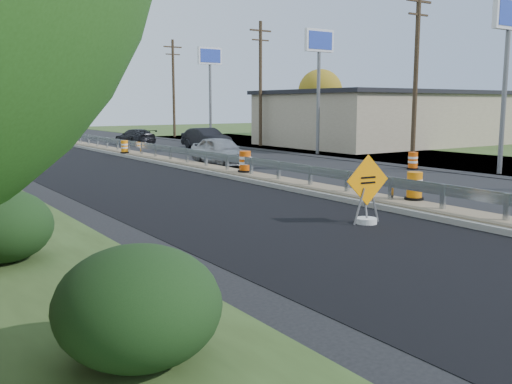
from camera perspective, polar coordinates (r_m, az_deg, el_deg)
ground at (r=18.66m, az=13.27°, el=-1.40°), size 140.00×140.00×0.00m
milled_overlay at (r=24.42m, az=-11.74°, el=1.03°), size 7.20×120.00×0.01m
median at (r=24.70m, az=-0.47°, el=1.54°), size 1.60×55.00×0.23m
guardrail at (r=25.46m, az=-1.73°, el=3.15°), size 0.10×46.15×0.72m
retail_building_near at (r=47.38m, az=12.83°, el=7.27°), size 18.50×12.50×4.27m
pylon_sign_south at (r=28.76m, az=23.93°, el=14.54°), size 2.20×0.30×7.90m
pylon_sign_mid at (r=37.37m, az=6.33°, el=13.72°), size 2.20×0.30×7.90m
pylon_sign_north at (r=48.86m, az=-4.63°, el=12.57°), size 2.20×0.30×7.90m
utility_pole_smid at (r=33.01m, az=15.70°, el=11.43°), size 1.90×0.26×9.40m
utility_pole_nmid at (r=44.23m, az=0.45°, el=11.00°), size 1.90×0.26×9.40m
utility_pole_north at (r=57.21m, az=-8.25°, el=10.40°), size 1.90×0.26×9.40m
hedge_south at (r=7.32m, az=-11.70°, el=-11.05°), size 2.09×2.09×1.52m
hedge_mid at (r=12.81m, az=-24.17°, el=-3.08°), size 2.09×2.09×1.52m
tree_far_yellow at (r=61.00m, az=6.44°, el=9.96°), size 4.62×4.62×6.86m
caution_sign at (r=15.71m, az=11.02°, el=-1.43°), size 1.37×0.57×1.89m
barrel_median_near at (r=18.66m, az=15.56°, el=0.54°), size 0.60×0.60×0.88m
barrel_median_mid at (r=25.32m, az=-1.10°, el=3.02°), size 0.64×0.64×0.94m
barrel_median_far at (r=36.26m, az=-13.02°, el=4.41°), size 0.53×0.53×0.78m
barrel_shoulder_near at (r=29.50m, az=15.42°, el=3.00°), size 0.59×0.59×0.86m
car_silver at (r=30.48m, az=-3.56°, el=4.11°), size 1.95×4.48×1.50m
car_dark_mid at (r=41.58m, az=-5.01°, el=5.35°), size 1.83×4.68×1.52m
car_dark_far at (r=46.68m, az=-12.00°, el=5.41°), size 2.21×4.55×1.27m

